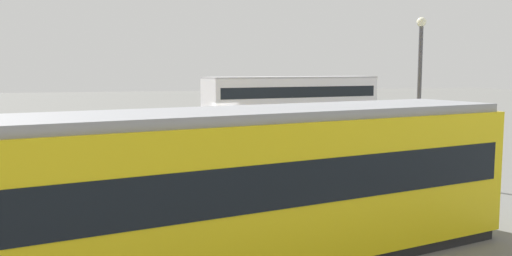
{
  "coord_description": "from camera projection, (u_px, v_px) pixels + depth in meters",
  "views": [
    {
      "loc": [
        6.18,
        26.22,
        4.23
      ],
      "look_at": [
        -0.34,
        5.15,
        1.82
      ],
      "focal_mm": 37.66,
      "sensor_mm": 36.0,
      "label": 1
    }
  ],
  "objects": [
    {
      "name": "ground_plane",
      "position": [
        220.0,
        153.0,
        27.18
      ],
      "size": [
        160.0,
        160.0,
        0.0
      ],
      "primitive_type": "plane",
      "color": "slate"
    },
    {
      "name": "double_decker_bus",
      "position": [
        292.0,
        109.0,
        30.85
      ],
      "size": [
        10.8,
        3.88,
        3.82
      ],
      "color": "white",
      "rests_on": "ground"
    },
    {
      "name": "tram_yellow",
      "position": [
        202.0,
        191.0,
        10.89
      ],
      "size": [
        15.13,
        5.57,
        3.4
      ],
      "color": "yellow",
      "rests_on": "ground"
    },
    {
      "name": "pedestrian_near_railing",
      "position": [
        112.0,
        155.0,
        20.79
      ],
      "size": [
        0.37,
        0.37,
        1.64
      ],
      "color": "#4C3F2D",
      "rests_on": "ground"
    },
    {
      "name": "pedestrian_crossing",
      "position": [
        235.0,
        160.0,
        19.61
      ],
      "size": [
        0.36,
        0.34,
        1.6
      ],
      "color": "#4C3F2D",
      "rests_on": "ground"
    },
    {
      "name": "pedestrian_railing",
      "position": [
        154.0,
        165.0,
        19.68
      ],
      "size": [
        7.25,
        0.61,
        1.08
      ],
      "color": "gray",
      "rests_on": "ground"
    },
    {
      "name": "info_sign",
      "position": [
        67.0,
        138.0,
        19.27
      ],
      "size": [
        1.04,
        0.22,
        2.57
      ],
      "color": "slate",
      "rests_on": "ground"
    },
    {
      "name": "street_lamp",
      "position": [
        419.0,
        85.0,
        20.29
      ],
      "size": [
        0.36,
        0.36,
        6.17
      ],
      "color": "#4C4C51",
      "rests_on": "ground"
    }
  ]
}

